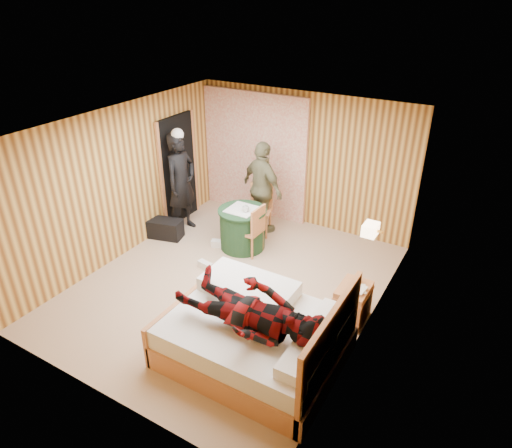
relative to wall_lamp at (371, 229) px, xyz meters
The scene contains 23 objects.
floor 2.36m from the wall_lamp, 166.83° to the right, with size 4.20×5.00×0.01m, color tan.
ceiling 2.31m from the wall_lamp, 166.83° to the right, with size 4.20×5.00×0.01m, color white.
wall_back 2.81m from the wall_lamp, 133.17° to the left, with size 4.20×0.02×2.50m, color #DAAE53.
wall_left 4.05m from the wall_lamp, behind, with size 0.02×5.00×2.50m, color #DAAE53.
wall_right 0.49m from the wall_lamp, 68.55° to the right, with size 0.02×5.00×2.50m, color #DAAE53.
curtain 3.53m from the wall_lamp, 145.89° to the left, with size 2.20×0.08×2.40m, color #ECE6CC.
doorway 4.10m from the wall_lamp, 166.59° to the left, with size 0.06×0.90×2.05m, color black.
wall_lamp is the anchor object (origin of this frame).
bed 1.99m from the wall_lamp, 117.44° to the right, with size 2.08×1.64×1.13m.
nightstand 1.06m from the wall_lamp, 98.89° to the right, with size 0.41×0.56×0.54m.
round_table 2.62m from the wall_lamp, 165.14° to the left, with size 0.83×0.83×0.74m.
chair_far 2.83m from the wall_lamp, 151.70° to the left, with size 0.52×0.52×0.93m.
chair_near 2.30m from the wall_lamp, 165.92° to the left, with size 0.42×0.42×0.90m.
duffel_bag 3.94m from the wall_lamp, behind, with size 0.61×0.32×0.35m, color black.
sneaker_left 3.01m from the wall_lamp, behind, with size 0.29×0.12×0.13m, color silver.
sneaker_right 2.84m from the wall_lamp, behind, with size 0.26×0.10×0.11m, color silver.
woman_standing 3.75m from the wall_lamp, 169.97° to the left, with size 0.68×0.45×1.86m, color black.
man_at_table 2.75m from the wall_lamp, 150.76° to the left, with size 1.01×0.42×1.72m, color #696646.
man_on_bed 1.96m from the wall_lamp, 113.56° to the right, with size 1.77×0.67×0.86m, color #64090A.
book_lower 0.82m from the wall_lamp, 97.54° to the right, with size 0.17×0.22×0.02m, color silver.
book_upper 0.80m from the wall_lamp, 97.54° to the right, with size 0.16×0.22×0.02m, color silver.
cup_nightstand 0.73m from the wall_lamp, 106.46° to the right, with size 0.10×0.10×0.09m, color silver.
cup_table 2.40m from the wall_lamp, 165.70° to the left, with size 0.12×0.12×0.10m, color silver.
Camera 1 is at (3.27, -4.79, 4.14)m, focal length 32.00 mm.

